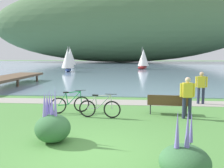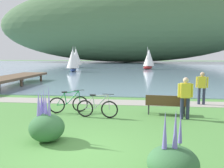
{
  "view_description": "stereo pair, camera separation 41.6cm",
  "coord_description": "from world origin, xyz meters",
  "px_view_note": "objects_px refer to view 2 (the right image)",
  "views": [
    {
      "loc": [
        1.22,
        -6.18,
        2.63
      ],
      "look_at": [
        0.08,
        7.06,
        1.0
      ],
      "focal_mm": 39.03,
      "sensor_mm": 36.0,
      "label": 1
    },
    {
      "loc": [
        1.63,
        -6.14,
        2.63
      ],
      "look_at": [
        0.08,
        7.06,
        1.0
      ],
      "focal_mm": 39.03,
      "sensor_mm": 36.0,
      "label": 2
    }
  ],
  "objects_px": {
    "bicycle_leaning_near_bench": "(69,104)",
    "person_on_the_grass": "(185,95)",
    "bicycle_beside_path": "(97,108)",
    "person_at_shoreline": "(202,86)",
    "park_bench_near_camera": "(167,103)",
    "sailboat_toward_hillside": "(73,60)",
    "sailboat_nearest_to_shore": "(149,59)",
    "sailboat_mid_bay": "(76,58)"
  },
  "relations": [
    {
      "from": "bicycle_leaning_near_bench",
      "to": "person_on_the_grass",
      "type": "relative_size",
      "value": 0.97
    },
    {
      "from": "bicycle_leaning_near_bench",
      "to": "bicycle_beside_path",
      "type": "relative_size",
      "value": 0.93
    },
    {
      "from": "bicycle_beside_path",
      "to": "person_at_shoreline",
      "type": "height_order",
      "value": "person_at_shoreline"
    },
    {
      "from": "park_bench_near_camera",
      "to": "sailboat_toward_hillside",
      "type": "xyz_separation_m",
      "value": [
        -11.18,
        24.84,
        1.28
      ]
    },
    {
      "from": "bicycle_beside_path",
      "to": "sailboat_nearest_to_shore",
      "type": "distance_m",
      "value": 33.66
    },
    {
      "from": "person_at_shoreline",
      "to": "sailboat_nearest_to_shore",
      "type": "relative_size",
      "value": 0.45
    },
    {
      "from": "sailboat_toward_hillside",
      "to": "bicycle_beside_path",
      "type": "bearing_deg",
      "value": -72.12
    },
    {
      "from": "bicycle_leaning_near_bench",
      "to": "person_on_the_grass",
      "type": "distance_m",
      "value": 5.09
    },
    {
      "from": "park_bench_near_camera",
      "to": "bicycle_beside_path",
      "type": "bearing_deg",
      "value": -165.09
    },
    {
      "from": "bicycle_beside_path",
      "to": "sailboat_mid_bay",
      "type": "xyz_separation_m",
      "value": [
        -10.65,
        36.28,
        1.56
      ]
    },
    {
      "from": "sailboat_toward_hillside",
      "to": "person_on_the_grass",
      "type": "bearing_deg",
      "value": -65.05
    },
    {
      "from": "person_on_the_grass",
      "to": "sailboat_toward_hillside",
      "type": "xyz_separation_m",
      "value": [
        -11.85,
        25.46,
        0.83
      ]
    },
    {
      "from": "park_bench_near_camera",
      "to": "person_on_the_grass",
      "type": "distance_m",
      "value": 1.02
    },
    {
      "from": "sailboat_mid_bay",
      "to": "sailboat_toward_hillside",
      "type": "relative_size",
      "value": 1.09
    },
    {
      "from": "bicycle_leaning_near_bench",
      "to": "person_at_shoreline",
      "type": "relative_size",
      "value": 0.97
    },
    {
      "from": "person_on_the_grass",
      "to": "sailboat_mid_bay",
      "type": "xyz_separation_m",
      "value": [
        -14.23,
        36.12,
        0.98
      ]
    },
    {
      "from": "sailboat_mid_bay",
      "to": "park_bench_near_camera",
      "type": "bearing_deg",
      "value": -69.09
    },
    {
      "from": "sailboat_nearest_to_shore",
      "to": "sailboat_toward_hillside",
      "type": "relative_size",
      "value": 1.02
    },
    {
      "from": "park_bench_near_camera",
      "to": "sailboat_nearest_to_shore",
      "type": "distance_m",
      "value": 32.73
    },
    {
      "from": "bicycle_beside_path",
      "to": "sailboat_nearest_to_shore",
      "type": "relative_size",
      "value": 0.46
    },
    {
      "from": "sailboat_mid_bay",
      "to": "sailboat_toward_hillside",
      "type": "distance_m",
      "value": 10.93
    },
    {
      "from": "bicycle_leaning_near_bench",
      "to": "sailboat_mid_bay",
      "type": "relative_size",
      "value": 0.4
    },
    {
      "from": "bicycle_beside_path",
      "to": "sailboat_nearest_to_shore",
      "type": "xyz_separation_m",
      "value": [
        3.17,
        33.48,
        1.44
      ]
    },
    {
      "from": "person_at_shoreline",
      "to": "sailboat_nearest_to_shore",
      "type": "bearing_deg",
      "value": 93.4
    },
    {
      "from": "bicycle_leaning_near_bench",
      "to": "sailboat_mid_bay",
      "type": "distance_m",
      "value": 36.75
    },
    {
      "from": "person_at_shoreline",
      "to": "sailboat_toward_hillside",
      "type": "xyz_separation_m",
      "value": [
        -13.23,
        22.38,
        0.83
      ]
    },
    {
      "from": "person_on_the_grass",
      "to": "person_at_shoreline",
      "type": "bearing_deg",
      "value": 65.8
    },
    {
      "from": "park_bench_near_camera",
      "to": "bicycle_leaning_near_bench",
      "type": "distance_m",
      "value": 4.36
    },
    {
      "from": "person_at_shoreline",
      "to": "sailboat_nearest_to_shore",
      "type": "distance_m",
      "value": 30.3
    },
    {
      "from": "person_on_the_grass",
      "to": "bicycle_leaning_near_bench",
      "type": "bearing_deg",
      "value": 173.48
    },
    {
      "from": "bicycle_beside_path",
      "to": "bicycle_leaning_near_bench",
      "type": "bearing_deg",
      "value": 153.1
    },
    {
      "from": "sailboat_nearest_to_shore",
      "to": "person_at_shoreline",
      "type": "bearing_deg",
      "value": -86.6
    },
    {
      "from": "park_bench_near_camera",
      "to": "person_on_the_grass",
      "type": "bearing_deg",
      "value": -42.92
    },
    {
      "from": "park_bench_near_camera",
      "to": "sailboat_mid_bay",
      "type": "height_order",
      "value": "sailboat_mid_bay"
    },
    {
      "from": "person_on_the_grass",
      "to": "sailboat_toward_hillside",
      "type": "relative_size",
      "value": 0.46
    },
    {
      "from": "sailboat_nearest_to_shore",
      "to": "sailboat_toward_hillside",
      "type": "height_order",
      "value": "sailboat_nearest_to_shore"
    },
    {
      "from": "bicycle_leaning_near_bench",
      "to": "sailboat_mid_bay",
      "type": "bearing_deg",
      "value": 104.52
    },
    {
      "from": "bicycle_beside_path",
      "to": "sailboat_mid_bay",
      "type": "height_order",
      "value": "sailboat_mid_bay"
    },
    {
      "from": "bicycle_beside_path",
      "to": "person_at_shoreline",
      "type": "relative_size",
      "value": 1.04
    },
    {
      "from": "park_bench_near_camera",
      "to": "sailboat_mid_bay",
      "type": "distance_m",
      "value": 38.03
    },
    {
      "from": "bicycle_leaning_near_bench",
      "to": "bicycle_beside_path",
      "type": "bearing_deg",
      "value": -26.9
    },
    {
      "from": "bicycle_leaning_near_bench",
      "to": "sailboat_mid_bay",
      "type": "xyz_separation_m",
      "value": [
        -9.21,
        35.55,
        1.56
      ]
    }
  ]
}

